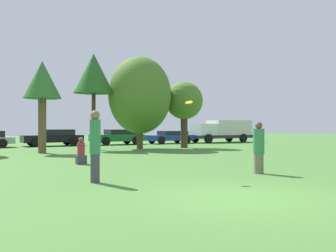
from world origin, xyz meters
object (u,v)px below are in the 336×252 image
object	(u,v)px
person_thrower	(95,145)
tree_2	(42,82)
frisbee	(189,102)
parked_car_black	(54,137)
person_catcher	(259,148)
bystander_sitting	(81,153)
delivery_truck_white	(222,130)
parked_car_blue	(170,137)
tree_3	(94,74)
tree_5	(184,102)
tree_4	(140,95)
parked_car_green	(118,136)

from	to	relation	value
person_thrower	tree_2	xyz separation A→B (m)	(0.97, 12.73, 3.04)
frisbee	tree_2	world-z (taller)	tree_2
tree_2	parked_car_black	xyz separation A→B (m)	(2.37, 8.10, -3.37)
person_catcher	person_thrower	bearing A→B (deg)	-0.00
bystander_sitting	delivery_truck_white	xyz separation A→B (m)	(18.10, 14.86, 0.74)
parked_car_blue	delivery_truck_white	distance (m)	5.67
frisbee	tree_2	xyz separation A→B (m)	(-1.68, 13.27, 1.84)
parked_car_blue	tree_3	bearing A→B (deg)	30.46
person_catcher	tree_5	bearing A→B (deg)	-105.66
person_catcher	parked_car_black	size ratio (longest dim) A/B	0.36
person_thrower	frisbee	bearing A→B (deg)	-5.20
tree_3	tree_4	bearing A→B (deg)	-7.83
person_catcher	delivery_truck_white	world-z (taller)	delivery_truck_white
tree_2	tree_5	bearing A→B (deg)	5.01
parked_car_green	parked_car_black	bearing A→B (deg)	-6.02
frisbee	parked_car_green	distance (m)	21.93
person_catcher	tree_3	distance (m)	15.56
bystander_sitting	delivery_truck_white	distance (m)	23.43
person_thrower	tree_4	bearing A→B (deg)	67.55
bystander_sitting	person_catcher	bearing A→B (deg)	-54.25
person_thrower	tree_4	xyz separation A→B (m)	(7.68, 13.97, 2.64)
person_catcher	tree_2	bearing A→B (deg)	-65.76
parked_car_green	tree_4	bearing A→B (deg)	79.27
person_catcher	tree_4	xyz separation A→B (m)	(2.40, 14.55, 2.83)
person_catcher	parked_car_green	distance (m)	21.36
tree_4	person_thrower	bearing A→B (deg)	-118.80
frisbee	parked_car_green	bearing A→B (deg)	74.18
parked_car_black	frisbee	bearing A→B (deg)	85.57
tree_5	person_catcher	bearing A→B (deg)	-112.01
tree_3	parked_car_blue	bearing A→B (deg)	33.04
tree_3	delivery_truck_white	xyz separation A→B (m)	(14.65, 5.67, -3.78)
tree_2	tree_4	distance (m)	6.83
person_catcher	parked_car_blue	size ratio (longest dim) A/B	0.38
tree_4	delivery_truck_white	distance (m)	13.27
person_catcher	bystander_sitting	world-z (taller)	person_catcher
tree_2	parked_car_green	xyz separation A→B (m)	(7.64, 7.78, -3.37)
tree_3	parked_car_black	world-z (taller)	tree_3
parked_car_blue	delivery_truck_white	size ratio (longest dim) A/B	0.65
delivery_truck_white	parked_car_blue	bearing A→B (deg)	-4.54
tree_4	parked_car_blue	world-z (taller)	tree_4
tree_4	parked_car_green	bearing A→B (deg)	81.86
frisbee	tree_2	size ratio (longest dim) A/B	0.04
bystander_sitting	delivery_truck_white	bearing A→B (deg)	39.38
tree_3	tree_2	bearing A→B (deg)	-154.99
person_catcher	parked_car_green	bearing A→B (deg)	-92.65
person_catcher	parked_car_blue	world-z (taller)	person_catcher
person_thrower	parked_car_green	distance (m)	22.25
frisbee	parked_car_black	world-z (taller)	frisbee
tree_3	tree_4	world-z (taller)	tree_3
parked_car_green	delivery_truck_white	xyz separation A→B (m)	(10.59, -0.44, 0.51)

